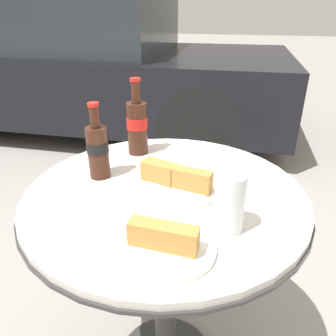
% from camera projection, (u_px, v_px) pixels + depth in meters
% --- Properties ---
extents(bistro_table, '(0.80, 0.80, 0.77)m').
position_uv_depth(bistro_table, '(165.00, 234.00, 0.99)').
color(bistro_table, '#333333').
rests_on(bistro_table, ground_plane).
extents(cola_bottle_left, '(0.07, 0.07, 0.26)m').
position_uv_depth(cola_bottle_left, '(137.00, 125.00, 1.11)').
color(cola_bottle_left, '#3D1E14').
rests_on(cola_bottle_left, bistro_table).
extents(cola_bottle_right, '(0.06, 0.06, 0.23)m').
position_uv_depth(cola_bottle_right, '(98.00, 149.00, 0.96)').
color(cola_bottle_right, '#3D1E14').
rests_on(cola_bottle_right, bistro_table).
extents(drinking_glass, '(0.07, 0.07, 0.15)m').
position_uv_depth(drinking_glass, '(229.00, 205.00, 0.73)').
color(drinking_glass, '#C68923').
rests_on(drinking_glass, bistro_table).
extents(lunch_plate_near, '(0.26, 0.26, 0.07)m').
position_uv_depth(lunch_plate_near, '(175.00, 182.00, 0.92)').
color(lunch_plate_near, white).
rests_on(lunch_plate_near, bistro_table).
extents(lunch_plate_far, '(0.22, 0.22, 0.07)m').
position_uv_depth(lunch_plate_far, '(164.00, 243.00, 0.69)').
color(lunch_plate_far, white).
rests_on(lunch_plate_far, bistro_table).
extents(parked_car, '(3.99, 1.76, 1.33)m').
position_uv_depth(parked_car, '(90.00, 68.00, 3.48)').
color(parked_car, black).
rests_on(parked_car, ground_plane).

